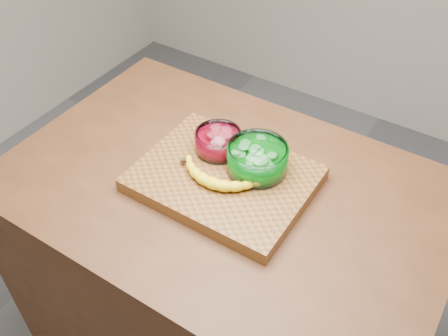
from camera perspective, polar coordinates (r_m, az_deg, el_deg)
The scene contains 5 objects.
counter at distance 1.69m, azimuth 0.00°, elevation -12.75°, with size 1.20×0.80×0.90m, color #512D18.
cutting_board at distance 1.33m, azimuth 0.00°, elevation -1.26°, with size 0.45×0.35×0.04m, color brown.
bowl_red at distance 1.37m, azimuth -0.66°, elevation 3.06°, with size 0.13×0.13×0.06m.
bowl_green at distance 1.31m, azimuth 3.83°, elevation 1.05°, with size 0.16×0.16×0.07m.
banana at distance 1.29m, azimuth -0.73°, elevation -0.77°, with size 0.25×0.12×0.04m, color yellow, non-canonical shape.
Camera 1 is at (0.51, -0.80, 1.85)m, focal length 40.00 mm.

